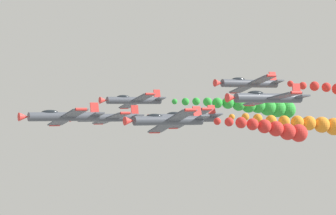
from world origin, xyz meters
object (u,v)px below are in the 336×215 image
airplane_right_outer (267,98)px  airplane_left_outer (185,118)px  airplane_trailing (133,100)px  airplane_left_inner (167,120)px  airplane_right_inner (107,117)px  airplane_lead (63,116)px  airplane_high_slot (249,83)px

airplane_right_outer → airplane_left_outer: bearing=5.8°
airplane_trailing → airplane_left_outer: bearing=177.2°
airplane_left_inner → airplane_right_inner: (17.89, -0.26, 0.15)m
airplane_lead → airplane_right_inner: bearing=-47.8°
airplane_left_outer → airplane_right_inner: bearing=39.5°
airplane_right_inner → airplane_high_slot: airplane_high_slot is taller
airplane_high_slot → airplane_lead: bearing=90.6°
airplane_left_outer → airplane_right_outer: 16.51m
airplane_trailing → airplane_lead: bearing=134.5°
airplane_right_outer → airplane_lead: bearing=49.6°
airplane_lead → airplane_left_outer: bearing=-89.5°
airplane_left_inner → airplane_right_outer: 12.03m
airplane_left_outer → airplane_trailing: (17.73, -0.87, 2.48)m
airplane_left_inner → airplane_right_inner: bearing=-0.8°
airplane_lead → airplane_right_outer: 24.95m
airplane_lead → airplane_trailing: 25.57m
airplane_right_inner → airplane_right_outer: bearing=-160.3°
airplane_lead → airplane_trailing: airplane_trailing is taller
airplane_left_inner → airplane_left_outer: bearing=-40.1°
airplane_lead → airplane_right_outer: airplane_right_outer is taller
airplane_trailing → airplane_left_inner: bearing=162.4°
airplane_lead → airplane_trailing: (17.87, -18.15, 2.21)m
airplane_lead → airplane_left_inner: (-8.86, -9.69, -0.44)m
airplane_left_inner → airplane_left_outer: 11.78m
airplane_left_inner → airplane_right_outer: size_ratio=1.00×
airplane_lead → airplane_right_outer: (-16.10, -18.93, 2.20)m
airplane_right_outer → airplane_high_slot: 18.62m
airplane_left_outer → airplane_trailing: 17.92m
airplane_left_outer → airplane_trailing: airplane_trailing is taller
airplane_trailing → airplane_high_slot: 20.04m
airplane_left_outer → airplane_high_slot: 11.26m
airplane_left_outer → airplane_left_inner: bearing=139.9°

